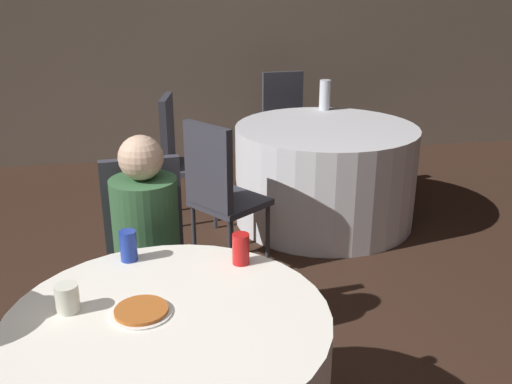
{
  "coord_description": "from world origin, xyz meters",
  "views": [
    {
      "loc": [
        -0.0,
        -1.5,
        1.77
      ],
      "look_at": [
        0.44,
        0.93,
        0.84
      ],
      "focal_mm": 40.0,
      "sensor_mm": 36.0,
      "label": 1
    }
  ],
  "objects_px": {
    "chair_near_north": "(147,242)",
    "person_green_jacket": "(150,259)",
    "pizza_plate_near": "(143,311)",
    "chair_far_southwest": "(219,186)",
    "soda_can_blue": "(129,246)",
    "table_far": "(325,174)",
    "bottle_far": "(325,95)",
    "chair_far_north": "(285,117)",
    "chair_far_west": "(180,150)",
    "soda_can_red": "(242,249)"
  },
  "relations": [
    {
      "from": "person_green_jacket",
      "to": "pizza_plate_near",
      "type": "distance_m",
      "value": 0.76
    },
    {
      "from": "table_far",
      "to": "chair_far_north",
      "type": "relative_size",
      "value": 1.41
    },
    {
      "from": "chair_far_southwest",
      "to": "pizza_plate_near",
      "type": "bearing_deg",
      "value": -51.26
    },
    {
      "from": "soda_can_blue",
      "to": "table_far",
      "type": "bearing_deg",
      "value": 54.18
    },
    {
      "from": "chair_far_west",
      "to": "soda_can_red",
      "type": "distance_m",
      "value": 2.22
    },
    {
      "from": "chair_far_west",
      "to": "bottle_far",
      "type": "relative_size",
      "value": 3.92
    },
    {
      "from": "chair_far_west",
      "to": "soda_can_red",
      "type": "xyz_separation_m",
      "value": [
        0.13,
        -2.2,
        0.24
      ]
    },
    {
      "from": "pizza_plate_near",
      "to": "soda_can_blue",
      "type": "relative_size",
      "value": 1.67
    },
    {
      "from": "soda_can_blue",
      "to": "chair_far_southwest",
      "type": "bearing_deg",
      "value": 68.67
    },
    {
      "from": "soda_can_blue",
      "to": "bottle_far",
      "type": "height_order",
      "value": "bottle_far"
    },
    {
      "from": "pizza_plate_near",
      "to": "soda_can_blue",
      "type": "distance_m",
      "value": 0.4
    },
    {
      "from": "table_far",
      "to": "chair_far_southwest",
      "type": "distance_m",
      "value": 1.12
    },
    {
      "from": "person_green_jacket",
      "to": "soda_can_red",
      "type": "distance_m",
      "value": 0.62
    },
    {
      "from": "pizza_plate_near",
      "to": "chair_far_southwest",
      "type": "bearing_deg",
      "value": 74.99
    },
    {
      "from": "table_far",
      "to": "pizza_plate_near",
      "type": "bearing_deg",
      "value": -120.01
    },
    {
      "from": "chair_far_north",
      "to": "soda_can_blue",
      "type": "relative_size",
      "value": 7.92
    },
    {
      "from": "chair_far_southwest",
      "to": "bottle_far",
      "type": "bearing_deg",
      "value": 103.23
    },
    {
      "from": "pizza_plate_near",
      "to": "chair_far_north",
      "type": "bearing_deg",
      "value": 69.58
    },
    {
      "from": "chair_near_north",
      "to": "chair_far_north",
      "type": "height_order",
      "value": "same"
    },
    {
      "from": "person_green_jacket",
      "to": "soda_can_blue",
      "type": "bearing_deg",
      "value": 74.48
    },
    {
      "from": "chair_far_west",
      "to": "soda_can_blue",
      "type": "xyz_separation_m",
      "value": [
        -0.29,
        -2.1,
        0.24
      ]
    },
    {
      "from": "chair_near_north",
      "to": "pizza_plate_near",
      "type": "height_order",
      "value": "chair_near_north"
    },
    {
      "from": "chair_far_north",
      "to": "bottle_far",
      "type": "xyz_separation_m",
      "value": [
        0.21,
        -0.54,
        0.3
      ]
    },
    {
      "from": "chair_near_north",
      "to": "chair_far_north",
      "type": "xyz_separation_m",
      "value": [
        1.26,
        2.48,
        0.0
      ]
    },
    {
      "from": "bottle_far",
      "to": "table_far",
      "type": "bearing_deg",
      "value": -104.69
    },
    {
      "from": "table_far",
      "to": "soda_can_blue",
      "type": "distance_m",
      "value": 2.39
    },
    {
      "from": "table_far",
      "to": "bottle_far",
      "type": "height_order",
      "value": "bottle_far"
    },
    {
      "from": "pizza_plate_near",
      "to": "soda_can_blue",
      "type": "xyz_separation_m",
      "value": [
        -0.05,
        0.39,
        0.05
      ]
    },
    {
      "from": "chair_far_west",
      "to": "person_green_jacket",
      "type": "bearing_deg",
      "value": 2.42
    },
    {
      "from": "chair_far_north",
      "to": "soda_can_blue",
      "type": "xyz_separation_m",
      "value": [
        -1.31,
        -3.01,
        0.24
      ]
    },
    {
      "from": "table_far",
      "to": "pizza_plate_near",
      "type": "relative_size",
      "value": 6.67
    },
    {
      "from": "person_green_jacket",
      "to": "bottle_far",
      "type": "distance_m",
      "value": 2.59
    },
    {
      "from": "chair_far_north",
      "to": "bottle_far",
      "type": "distance_m",
      "value": 0.65
    },
    {
      "from": "chair_far_southwest",
      "to": "chair_far_west",
      "type": "height_order",
      "value": "same"
    },
    {
      "from": "table_far",
      "to": "person_green_jacket",
      "type": "relative_size",
      "value": 1.21
    },
    {
      "from": "person_green_jacket",
      "to": "bottle_far",
      "type": "xyz_separation_m",
      "value": [
        1.46,
        2.12,
        0.3
      ]
    },
    {
      "from": "chair_far_west",
      "to": "pizza_plate_near",
      "type": "relative_size",
      "value": 4.74
    },
    {
      "from": "chair_near_north",
      "to": "bottle_far",
      "type": "bearing_deg",
      "value": -131.99
    },
    {
      "from": "table_far",
      "to": "soda_can_red",
      "type": "bearing_deg",
      "value": -115.38
    },
    {
      "from": "soda_can_red",
      "to": "chair_far_north",
      "type": "bearing_deg",
      "value": 74.01
    },
    {
      "from": "chair_far_southwest",
      "to": "chair_near_north",
      "type": "bearing_deg",
      "value": -67.2
    },
    {
      "from": "table_far",
      "to": "chair_far_west",
      "type": "height_order",
      "value": "chair_far_west"
    },
    {
      "from": "bottle_far",
      "to": "chair_far_north",
      "type": "bearing_deg",
      "value": 111.31
    },
    {
      "from": "chair_far_southwest",
      "to": "chair_far_west",
      "type": "bearing_deg",
      "value": 156.93
    },
    {
      "from": "pizza_plate_near",
      "to": "soda_can_blue",
      "type": "bearing_deg",
      "value": 97.1
    },
    {
      "from": "chair_near_north",
      "to": "person_green_jacket",
      "type": "xyz_separation_m",
      "value": [
        0.01,
        -0.18,
        -0.0
      ]
    },
    {
      "from": "table_far",
      "to": "person_green_jacket",
      "type": "bearing_deg",
      "value": -130.05
    },
    {
      "from": "chair_far_north",
      "to": "table_far",
      "type": "bearing_deg",
      "value": 90.0
    },
    {
      "from": "person_green_jacket",
      "to": "chair_near_north",
      "type": "bearing_deg",
      "value": -90.0
    },
    {
      "from": "chair_far_north",
      "to": "soda_can_red",
      "type": "bearing_deg",
      "value": 70.7
    }
  ]
}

